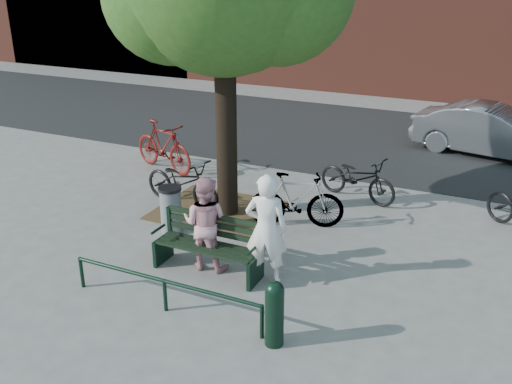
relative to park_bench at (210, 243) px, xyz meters
The scene contains 14 objects.
ground 0.49m from the park_bench, 90.00° to the right, with size 90.00×90.00×0.00m, color gray.
dirt_pit 2.39m from the park_bench, 115.24° to the left, with size 2.40×2.00×0.02m, color brown.
road 8.43m from the park_bench, 90.00° to the left, with size 40.00×7.00×0.01m, color black.
park_bench is the anchor object (origin of this frame).
guard_railing 1.28m from the park_bench, 90.00° to the right, with size 3.06×0.06×0.51m.
person_left 1.03m from the park_bench, ahead, with size 0.64×0.42×1.76m, color white.
person_right 0.32m from the park_bench, 146.08° to the left, with size 0.75×0.59×1.55m, color #D18F98.
bollard 2.15m from the park_bench, 38.04° to the right, with size 0.25×0.25×0.92m.
litter_bin 1.66m from the park_bench, 144.63° to the left, with size 0.42×0.42×0.86m.
bicycle_a 2.81m from the park_bench, 130.94° to the left, with size 0.64×1.85×0.97m, color black.
bicycle_b 5.02m from the park_bench, 132.05° to the left, with size 0.55×1.96×1.18m, color #5F120D.
bicycle_c 4.12m from the park_bench, 71.66° to the left, with size 0.62×1.78×0.93m, color black.
bicycle_d 2.22m from the park_bench, 73.27° to the left, with size 0.50×1.76×1.06m, color gray.
parked_car 8.96m from the park_bench, 66.61° to the left, with size 1.35×3.87×1.27m, color gray.
Camera 1 is at (4.10, -6.90, 4.58)m, focal length 40.00 mm.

